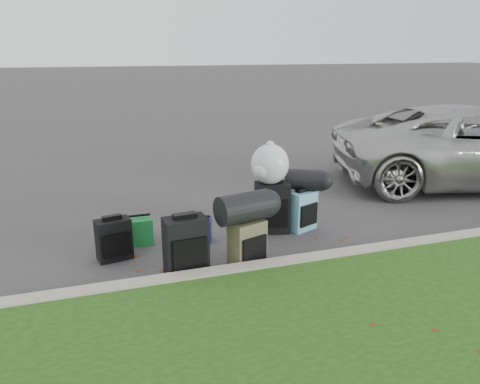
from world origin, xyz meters
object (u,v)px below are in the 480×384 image
object	(u,v)px
suitcase_large_black_right	(272,208)
tote_navy	(201,230)
suitcase_teal	(302,211)
tote_green	(140,231)
suitcase_large_black_left	(186,247)
suitcase_olive	(247,244)
suv	(479,146)
suitcase_small_black	(114,239)

from	to	relation	value
suitcase_large_black_right	tote_navy	xyz separation A→B (m)	(-0.94, -0.02, -0.18)
suitcase_teal	tote_green	world-z (taller)	suitcase_teal
suitcase_teal	tote_navy	world-z (taller)	suitcase_teal
suitcase_large_black_left	tote_green	distance (m)	1.04
tote_green	tote_navy	bearing A→B (deg)	-12.76
suitcase_large_black_left	tote_navy	distance (m)	0.90
suitcase_olive	tote_green	world-z (taller)	suitcase_olive
suitcase_large_black_left	suv	bearing A→B (deg)	12.64
suv	suitcase_small_black	world-z (taller)	suv
suv	suitcase_small_black	size ratio (longest dim) A/B	10.34
suitcase_teal	tote_navy	bearing A→B (deg)	156.77
suitcase_small_black	tote_navy	xyz separation A→B (m)	(1.03, 0.19, -0.09)
suitcase_olive	tote_green	xyz separation A→B (m)	(-1.02, 0.97, -0.10)
suv	suitcase_teal	size ratio (longest dim) A/B	9.39
suitcase_olive	suitcase_large_black_right	size ratio (longest dim) A/B	0.79
suitcase_small_black	tote_green	bearing A→B (deg)	35.59
tote_navy	suitcase_large_black_right	bearing A→B (deg)	19.08
tote_green	suitcase_teal	bearing A→B (deg)	-5.32
suitcase_small_black	suitcase_large_black_right	bearing A→B (deg)	-5.20
suitcase_large_black_right	suitcase_small_black	bearing A→B (deg)	-159.69
suitcase_large_black_left	suitcase_large_black_right	world-z (taller)	suitcase_large_black_right
suitcase_large_black_right	tote_green	bearing A→B (deg)	-170.63
suv	suitcase_large_black_left	distance (m)	5.78
suv	suitcase_teal	world-z (taller)	suv
suitcase_small_black	suitcase_large_black_left	distance (m)	0.93
suitcase_large_black_right	tote_navy	size ratio (longest dim) A/B	2.31
suitcase_large_black_left	suitcase_olive	xyz separation A→B (m)	(0.67, -0.00, -0.06)
suv	tote_navy	size ratio (longest dim) A/B	17.19
suitcase_large_black_left	tote_green	size ratio (longest dim) A/B	1.96
suitcase_large_black_left	suitcase_olive	bearing A→B (deg)	-5.90
suitcase_olive	suitcase_large_black_right	bearing A→B (deg)	34.61
suitcase_large_black_left	suitcase_large_black_right	bearing A→B (deg)	27.28
suitcase_large_black_left	tote_navy	bearing A→B (deg)	61.22
suitcase_small_black	tote_navy	world-z (taller)	suitcase_small_black
suitcase_large_black_left	suitcase_teal	distance (m)	1.86
suitcase_large_black_left	tote_green	world-z (taller)	suitcase_large_black_left
suitcase_small_black	suitcase_teal	world-z (taller)	suitcase_teal
suitcase_small_black	suitcase_olive	xyz separation A→B (m)	(1.35, -0.62, 0.02)
tote_green	tote_navy	distance (m)	0.72
suitcase_teal	tote_green	distance (m)	2.06
suitcase_olive	suitcase_small_black	bearing A→B (deg)	136.66
suv	suitcase_large_black_left	bearing A→B (deg)	126.10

